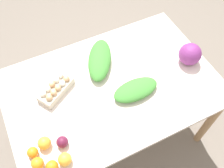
{
  "coord_description": "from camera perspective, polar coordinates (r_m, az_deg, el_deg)",
  "views": [
    {
      "loc": [
        -0.42,
        -0.86,
        2.22
      ],
      "look_at": [
        0.0,
        0.0,
        0.79
      ],
      "focal_mm": 40.0,
      "sensor_mm": 36.0,
      "label": 1
    }
  ],
  "objects": [
    {
      "name": "egg_carton",
      "position": [
        1.72,
        -12.74,
        -1.02
      ],
      "size": [
        0.28,
        0.23,
        0.09
      ],
      "rotation": [
        0.0,
        0.0,
        0.54
      ],
      "color": "beige",
      "rests_on": "dining_table"
    },
    {
      "name": "ground_plane",
      "position": [
        2.42,
        0.0,
        -10.47
      ],
      "size": [
        8.0,
        8.0,
        0.0
      ],
      "primitive_type": "plane",
      "color": "#70665B"
    },
    {
      "name": "greens_bunch_scallion",
      "position": [
        1.69,
        5.44,
        -1.31
      ],
      "size": [
        0.32,
        0.17,
        0.07
      ],
      "primitive_type": "ellipsoid",
      "rotation": [
        0.0,
        0.0,
        0.01
      ],
      "color": "#3D8433",
      "rests_on": "dining_table"
    },
    {
      "name": "orange_4",
      "position": [
        1.56,
        -17.71,
        -14.69
      ],
      "size": [
        0.06,
        0.06,
        0.06
      ],
      "primitive_type": "sphere",
      "color": "orange",
      "rests_on": "dining_table"
    },
    {
      "name": "orange_3",
      "position": [
        1.53,
        -16.68,
        -17.0
      ],
      "size": [
        0.07,
        0.07,
        0.07
      ],
      "primitive_type": "sphere",
      "color": "orange",
      "rests_on": "dining_table"
    },
    {
      "name": "orange_1",
      "position": [
        1.5,
        -10.73,
        -16.55
      ],
      "size": [
        0.08,
        0.08,
        0.08
      ],
      "primitive_type": "sphere",
      "color": "#F9A833",
      "rests_on": "dining_table"
    },
    {
      "name": "cabbage_purple",
      "position": [
        1.89,
        17.4,
        6.53
      ],
      "size": [
        0.16,
        0.16,
        0.16
      ],
      "primitive_type": "sphere",
      "color": "#7A2D75",
      "rests_on": "dining_table"
    },
    {
      "name": "orange_0",
      "position": [
        1.51,
        -13.55,
        -17.87
      ],
      "size": [
        0.07,
        0.07,
        0.07
      ],
      "primitive_type": "sphere",
      "color": "orange",
      "rests_on": "dining_table"
    },
    {
      "name": "dining_table",
      "position": [
        1.82,
        0.0,
        -1.96
      ],
      "size": [
        1.47,
        0.97,
        0.77
      ],
      "color": "silver",
      "rests_on": "ground_plane"
    },
    {
      "name": "orange_5",
      "position": [
        1.56,
        -15.21,
        -12.88
      ],
      "size": [
        0.08,
        0.08,
        0.08
      ],
      "primitive_type": "sphere",
      "color": "#F9A833",
      "rests_on": "dining_table"
    },
    {
      "name": "beet_root",
      "position": [
        1.54,
        -11.31,
        -12.87
      ],
      "size": [
        0.07,
        0.07,
        0.07
      ],
      "primitive_type": "sphere",
      "color": "#5B1933",
      "rests_on": "dining_table"
    },
    {
      "name": "greens_bunch_kale",
      "position": [
        1.82,
        -2.84,
        5.6
      ],
      "size": [
        0.33,
        0.42,
        0.09
      ],
      "primitive_type": "ellipsoid",
      "rotation": [
        0.0,
        0.0,
        1.06
      ],
      "color": "#3D8433",
      "rests_on": "dining_table"
    }
  ]
}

